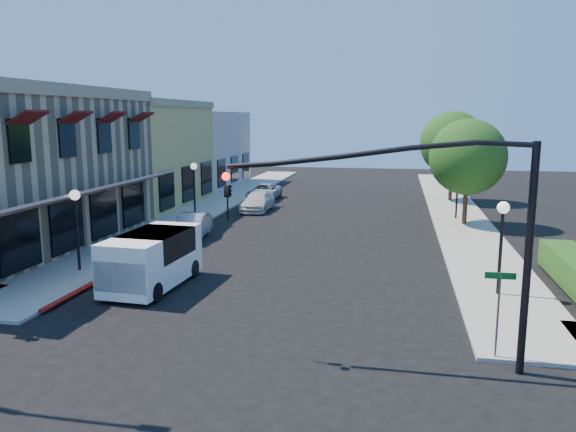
% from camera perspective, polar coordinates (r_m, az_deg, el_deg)
% --- Properties ---
extents(ground, '(120.00, 120.00, 0.00)m').
position_cam_1_polar(ground, '(15.36, -8.21, -15.41)').
color(ground, black).
rests_on(ground, ground).
extents(sidewalk_left, '(3.50, 50.00, 0.12)m').
position_cam_1_polar(sidewalk_left, '(42.76, -7.40, 1.22)').
color(sidewalk_left, gray).
rests_on(sidewalk_left, ground).
extents(sidewalk_right, '(3.50, 50.00, 0.12)m').
position_cam_1_polar(sidewalk_right, '(40.78, 16.63, 0.45)').
color(sidewalk_right, gray).
rests_on(sidewalk_right, ground).
extents(curb_red_strip, '(0.25, 10.00, 0.06)m').
position_cam_1_polar(curb_red_strip, '(24.93, -17.23, -5.70)').
color(curb_red_strip, maroon).
rests_on(curb_red_strip, ground).
extents(yellow_stucco_building, '(10.00, 12.00, 7.60)m').
position_cam_1_polar(yellow_stucco_building, '(44.06, -16.33, 6.05)').
color(yellow_stucco_building, tan).
rests_on(yellow_stucco_building, ground).
extents(pink_stucco_building, '(10.00, 12.00, 7.00)m').
position_cam_1_polar(pink_stucco_building, '(55.00, -10.56, 6.70)').
color(pink_stucco_building, '#CEA99C').
rests_on(pink_stucco_building, ground).
extents(street_tree_a, '(4.56, 4.56, 6.48)m').
position_cam_1_polar(street_tree_a, '(35.37, 17.79, 5.73)').
color(street_tree_a, '#332314').
rests_on(street_tree_a, ground).
extents(street_tree_b, '(4.94, 4.94, 7.02)m').
position_cam_1_polar(street_tree_b, '(45.28, 16.39, 7.10)').
color(street_tree_b, '#332314').
rests_on(street_tree_b, ground).
extents(signal_mast_arm, '(8.01, 0.39, 6.00)m').
position_cam_1_polar(signal_mast_arm, '(14.81, 15.35, 0.01)').
color(signal_mast_arm, black).
rests_on(signal_mast_arm, ground).
extents(street_name_sign, '(0.80, 0.06, 2.50)m').
position_cam_1_polar(street_name_sign, '(16.26, 20.62, -8.08)').
color(street_name_sign, '#595B5E').
rests_on(street_name_sign, ground).
extents(lamppost_left_near, '(0.44, 0.44, 3.57)m').
position_cam_1_polar(lamppost_left_near, '(25.15, -20.76, 0.62)').
color(lamppost_left_near, black).
rests_on(lamppost_left_near, ground).
extents(lamppost_left_far, '(0.44, 0.44, 3.57)m').
position_cam_1_polar(lamppost_left_far, '(37.66, -9.53, 4.08)').
color(lamppost_left_far, black).
rests_on(lamppost_left_far, ground).
extents(lamppost_right_near, '(0.44, 0.44, 3.57)m').
position_cam_1_polar(lamppost_right_near, '(21.73, 20.94, -0.79)').
color(lamppost_right_near, black).
rests_on(lamppost_right_near, ground).
extents(lamppost_right_far, '(0.44, 0.44, 3.57)m').
position_cam_1_polar(lamppost_right_far, '(37.44, 16.87, 3.75)').
color(lamppost_right_far, black).
rests_on(lamppost_right_far, ground).
extents(white_van, '(2.37, 4.95, 2.14)m').
position_cam_1_polar(white_van, '(22.41, -13.69, -4.01)').
color(white_van, white).
rests_on(white_van, ground).
extents(parked_car_a, '(1.60, 3.28, 1.08)m').
position_cam_1_polar(parked_car_a, '(22.14, -14.93, -6.12)').
color(parked_car_a, black).
rests_on(parked_car_a, ground).
extents(parked_car_b, '(1.92, 4.29, 1.37)m').
position_cam_1_polar(parked_car_b, '(30.97, -9.76, -1.05)').
color(parked_car_b, '#B1B3B6').
rests_on(parked_car_b, ground).
extents(parked_car_c, '(1.89, 4.49, 1.30)m').
position_cam_1_polar(parked_car_c, '(39.70, -3.08, 1.47)').
color(parked_car_c, silver).
rests_on(parked_car_c, ground).
extents(parked_car_d, '(2.22, 4.64, 1.28)m').
position_cam_1_polar(parked_car_d, '(44.87, -2.45, 2.46)').
color(parked_car_d, '#AEB1B3').
rests_on(parked_car_d, ground).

